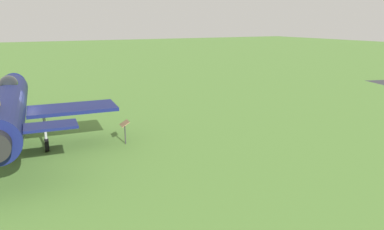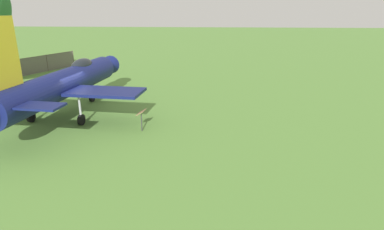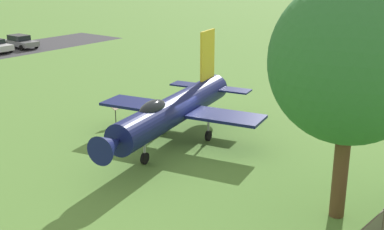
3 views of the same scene
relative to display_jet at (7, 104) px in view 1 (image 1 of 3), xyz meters
The scene contains 3 objects.
ground_plane 2.05m from the display_jet, ahead, with size 200.00×200.00×0.00m, color #568438.
display_jet is the anchor object (origin of this frame).
info_plaque 5.45m from the display_jet, 65.89° to the left, with size 0.63×0.44×1.14m.
Camera 1 is at (18.08, 0.11, 5.72)m, focal length 33.91 mm.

